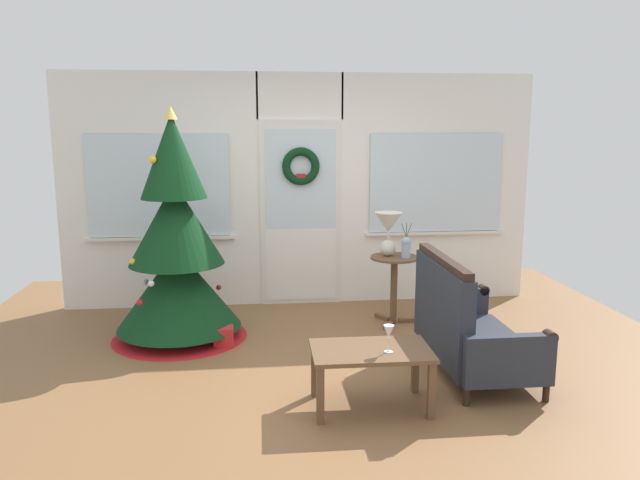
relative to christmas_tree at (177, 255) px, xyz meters
The scene contains 10 objects.
ground_plane 1.79m from the christmas_tree, 39.41° to the right, with size 6.76×6.76×0.00m, color brown.
back_wall_with_door 1.70m from the christmas_tree, 40.64° to the left, with size 5.20×0.19×2.55m.
christmas_tree is the anchor object (origin of this frame).
settee_sofa 2.67m from the christmas_tree, 24.23° to the right, with size 0.72×1.37×0.96m.
side_table 2.14m from the christmas_tree, ahead, with size 0.50×0.48×0.69m.
table_lamp 2.08m from the christmas_tree, ahead, with size 0.28×0.28×0.44m.
flower_vase 2.22m from the christmas_tree, ahead, with size 0.11×0.10×0.35m.
coffee_table 2.28m from the christmas_tree, 47.35° to the right, with size 0.85×0.53×0.43m.
wine_glass 2.38m from the christmas_tree, 46.74° to the right, with size 0.08×0.08×0.20m.
gift_box 0.87m from the christmas_tree, 34.24° to the right, with size 0.18×0.16×0.18m, color red.
Camera 1 is at (-0.52, -4.64, 1.97)m, focal length 34.25 mm.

